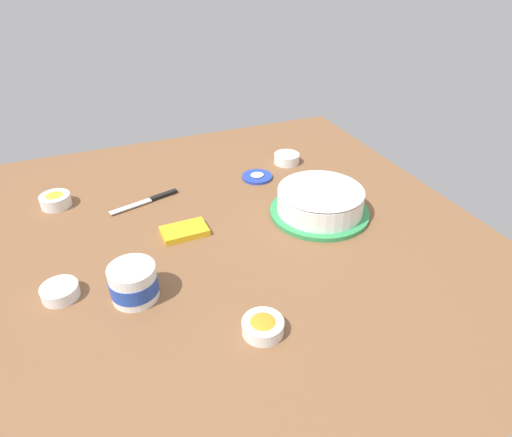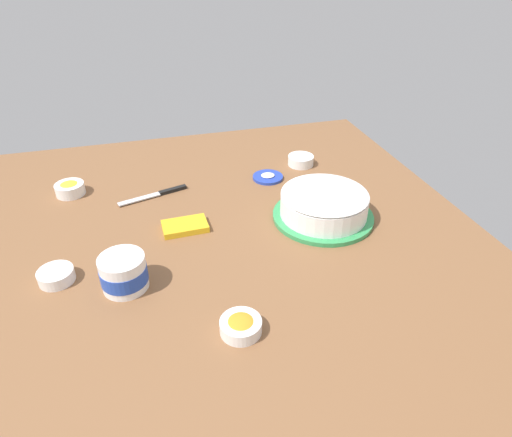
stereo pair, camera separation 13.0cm
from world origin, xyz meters
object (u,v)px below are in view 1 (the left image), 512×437
object	(u,v)px
spreading_knife	(151,200)
candy_box_lower	(184,231)
frosted_cake	(320,201)
frosting_tub	(134,282)
sprinkle_bowl_blue	(60,291)
sprinkle_bowl_yellow	(55,200)
frosting_tub_lid	(257,177)
sprinkle_bowl_orange	(263,326)
sprinkle_bowl_pink	(287,158)

from	to	relation	value
spreading_knife	candy_box_lower	size ratio (longest dim) A/B	1.76
frosted_cake	frosting_tub	world-z (taller)	frosted_cake
sprinkle_bowl_blue	candy_box_lower	distance (m)	0.37
frosting_tub	sprinkle_bowl_yellow	world-z (taller)	frosting_tub
sprinkle_bowl_yellow	frosting_tub_lid	bearing A→B (deg)	174.20
frosting_tub	candy_box_lower	distance (m)	0.28
frosting_tub_lid	sprinkle_bowl_orange	distance (m)	0.73
frosting_tub	sprinkle_bowl_pink	xyz separation A→B (m)	(-0.66, -0.53, -0.03)
sprinkle_bowl_orange	candy_box_lower	distance (m)	0.44
sprinkle_bowl_orange	candy_box_lower	world-z (taller)	sprinkle_bowl_orange
frosted_cake	sprinkle_bowl_yellow	xyz separation A→B (m)	(0.76, -0.36, -0.02)
frosting_tub_lid	spreading_knife	bearing A→B (deg)	2.68
frosting_tub_lid	sprinkle_bowl_pink	world-z (taller)	sprinkle_bowl_pink
sprinkle_bowl_yellow	frosting_tub	bearing A→B (deg)	107.52
frosting_tub	sprinkle_bowl_blue	world-z (taller)	frosting_tub
sprinkle_bowl_orange	candy_box_lower	size ratio (longest dim) A/B	0.71
frosting_tub	sprinkle_bowl_blue	bearing A→B (deg)	-22.38
spreading_knife	sprinkle_bowl_orange	distance (m)	0.67
spreading_knife	candy_box_lower	distance (m)	0.23
frosted_cake	frosting_tub_lid	xyz separation A→B (m)	(0.09, -0.30, -0.04)
sprinkle_bowl_yellow	sprinkle_bowl_blue	world-z (taller)	sprinkle_bowl_yellow
sprinkle_bowl_orange	sprinkle_bowl_blue	bearing A→B (deg)	-35.27
spreading_knife	sprinkle_bowl_pink	distance (m)	0.55
sprinkle_bowl_pink	sprinkle_bowl_yellow	world-z (taller)	sprinkle_bowl_yellow
sprinkle_bowl_orange	sprinkle_bowl_blue	xyz separation A→B (m)	(0.41, -0.29, -0.00)
frosted_cake	sprinkle_bowl_pink	size ratio (longest dim) A/B	3.22
frosting_tub	sprinkle_bowl_yellow	bearing A→B (deg)	-72.48
frosting_tub	frosting_tub_lid	bearing A→B (deg)	-137.84
frosting_tub_lid	sprinkle_bowl_pink	xyz separation A→B (m)	(-0.15, -0.07, 0.01)
frosted_cake	sprinkle_bowl_orange	bearing A→B (deg)	47.14
spreading_knife	sprinkle_bowl_orange	world-z (taller)	sprinkle_bowl_orange
sprinkle_bowl_orange	candy_box_lower	bearing A→B (deg)	-81.61
frosted_cake	frosting_tub	bearing A→B (deg)	15.21
sprinkle_bowl_yellow	candy_box_lower	distance (m)	0.46
spreading_knife	sprinkle_bowl_orange	bearing A→B (deg)	100.34
sprinkle_bowl_blue	spreading_knife	bearing A→B (deg)	-127.86
frosted_cake	sprinkle_bowl_yellow	world-z (taller)	frosted_cake
frosted_cake	frosting_tub_lid	bearing A→B (deg)	-73.31
frosting_tub_lid	sprinkle_bowl_pink	size ratio (longest dim) A/B	1.12
sprinkle_bowl_blue	candy_box_lower	world-z (taller)	sprinkle_bowl_blue
sprinkle_bowl_orange	frosted_cake	bearing A→B (deg)	-132.86
candy_box_lower	frosted_cake	bearing A→B (deg)	170.52
candy_box_lower	sprinkle_bowl_pink	bearing A→B (deg)	-148.78
frosting_tub_lid	spreading_knife	size ratio (longest dim) A/B	0.46
spreading_knife	sprinkle_bowl_blue	bearing A→B (deg)	52.14
sprinkle_bowl_yellow	spreading_knife	bearing A→B (deg)	163.24
frosting_tub	candy_box_lower	world-z (taller)	frosting_tub
frosted_cake	sprinkle_bowl_blue	size ratio (longest dim) A/B	3.46
frosting_tub	spreading_knife	xyz separation A→B (m)	(-0.12, -0.44, -0.04)
spreading_knife	frosting_tub_lid	bearing A→B (deg)	-177.32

